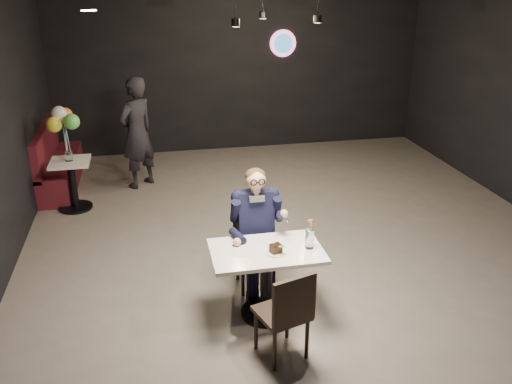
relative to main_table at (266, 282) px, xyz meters
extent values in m
plane|color=slate|center=(0.76, 1.11, -0.38)|extent=(9.00, 9.00, 0.00)
cube|color=black|center=(0.76, 3.11, 2.51)|extent=(1.40, 1.20, 0.36)
cube|color=white|center=(0.00, 0.00, 0.00)|extent=(1.10, 0.70, 0.75)
cube|color=black|center=(0.00, 0.55, 0.09)|extent=(0.42, 0.46, 0.92)
cube|color=black|center=(0.00, -0.63, 0.09)|extent=(0.54, 0.56, 0.92)
cube|color=black|center=(0.00, 0.55, 0.34)|extent=(0.60, 0.80, 1.44)
cylinder|color=white|center=(0.07, -0.08, 0.38)|extent=(0.21, 0.21, 0.01)
cube|color=black|center=(0.07, -0.09, 0.42)|extent=(0.13, 0.12, 0.07)
ellipsoid|color=#297D33|center=(0.12, -0.13, 0.47)|extent=(0.07, 0.04, 0.01)
cylinder|color=silver|center=(0.42, -0.05, 0.47)|extent=(0.09, 0.09, 0.20)
cone|color=tan|center=(0.44, -0.04, 0.61)|extent=(0.07, 0.07, 0.11)
cube|color=#4F111A|center=(-2.49, 4.16, 0.12)|extent=(0.49, 1.98, 0.99)
cube|color=white|center=(-2.19, 3.16, -0.03)|extent=(0.55, 0.55, 0.69)
cylinder|color=silver|center=(-2.19, 3.16, 0.45)|extent=(0.10, 0.10, 0.15)
cube|color=yellow|center=(-2.19, 3.16, 0.86)|extent=(0.40, 0.40, 0.67)
imported|color=black|center=(-1.23, 3.91, 0.52)|extent=(0.77, 0.75, 1.78)
camera|label=1|loc=(-1.05, -4.57, 2.93)|focal=38.00mm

